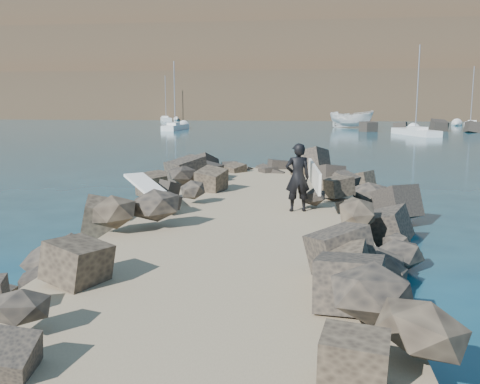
% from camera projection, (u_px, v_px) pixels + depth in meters
% --- Properties ---
extents(ground, '(800.00, 800.00, 0.00)m').
position_uv_depth(ground, '(245.00, 243.00, 13.64)').
color(ground, '#0F384C').
rests_on(ground, ground).
extents(jetty, '(6.00, 26.00, 0.60)m').
position_uv_depth(jetty, '(234.00, 254.00, 11.63)').
color(jetty, '#8C7759').
rests_on(jetty, ground).
extents(riprap_left, '(2.60, 22.00, 1.00)m').
position_uv_depth(riprap_left, '(114.00, 235.00, 12.46)').
color(riprap_left, black).
rests_on(riprap_left, ground).
extents(riprap_right, '(2.60, 22.00, 1.00)m').
position_uv_depth(riprap_right, '(368.00, 243.00, 11.72)').
color(riprap_right, black).
rests_on(riprap_right, ground).
extents(headland, '(360.00, 140.00, 32.00)m').
position_uv_depth(headland, '(339.00, 61.00, 166.14)').
color(headland, '#2D4919').
rests_on(headland, ground).
extents(surfboard_resting, '(2.08, 2.27, 0.08)m').
position_uv_depth(surfboard_resting, '(150.00, 192.00, 15.12)').
color(surfboard_resting, white).
rests_on(surfboard_resting, riprap_left).
extents(boat_imported, '(6.61, 4.37, 2.39)m').
position_uv_depth(boat_imported, '(351.00, 119.00, 74.09)').
color(boat_imported, silver).
rests_on(boat_imported, ground).
extents(surfer_with_board, '(1.00, 2.31, 1.87)m').
position_uv_depth(surfer_with_board, '(300.00, 177.00, 14.55)').
color(surfer_with_board, black).
rests_on(surfer_with_board, jetty).
extents(sailboat_a, '(1.80, 7.39, 8.84)m').
position_uv_depth(sailboat_a, '(175.00, 127.00, 69.00)').
color(sailboat_a, white).
rests_on(sailboat_a, ground).
extents(sailboat_d, '(3.55, 7.41, 8.73)m').
position_uv_depth(sailboat_d, '(470.00, 124.00, 77.24)').
color(sailboat_d, white).
rests_on(sailboat_d, ground).
extents(sailboat_e, '(3.92, 7.20, 8.56)m').
position_uv_depth(sailboat_e, '(166.00, 119.00, 101.22)').
color(sailboat_e, white).
rests_on(sailboat_e, ground).
extents(sailboat_c, '(4.05, 8.29, 9.68)m').
position_uv_depth(sailboat_c, '(415.00, 132.00, 57.68)').
color(sailboat_c, white).
rests_on(sailboat_c, ground).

